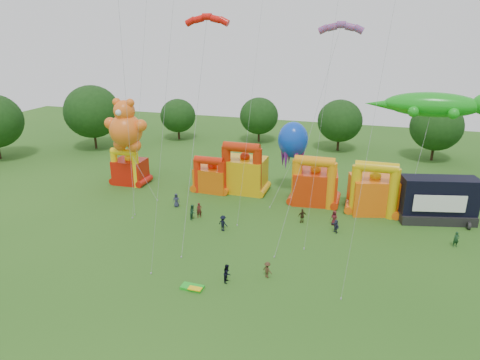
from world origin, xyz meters
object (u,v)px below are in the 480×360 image
(gecko_kite, at_px, (424,137))
(octopus_kite, at_px, (289,157))
(bouncy_castle_2, at_px, (244,172))
(bouncy_castle_0, at_px, (129,169))
(stage_trailer, at_px, (438,200))
(spectator_4, at_px, (302,216))
(teddy_bear_kite, at_px, (134,150))
(spectator_0, at_px, (176,200))

(gecko_kite, xyz_separation_m, octopus_kite, (-16.44, 0.98, -4.21))
(bouncy_castle_2, relative_size, octopus_kite, 0.74)
(bouncy_castle_0, xyz_separation_m, octopus_kite, (23.38, 2.31, 3.28))
(bouncy_castle_0, relative_size, stage_trailer, 0.62)
(octopus_kite, relative_size, spectator_4, 5.70)
(teddy_bear_kite, bearing_deg, spectator_4, -8.80)
(bouncy_castle_2, height_order, gecko_kite, gecko_kite)
(bouncy_castle_2, bearing_deg, octopus_kite, 4.77)
(bouncy_castle_0, height_order, gecko_kite, gecko_kite)
(teddy_bear_kite, bearing_deg, bouncy_castle_2, 16.30)
(bouncy_castle_0, height_order, teddy_bear_kite, teddy_bear_kite)
(gecko_kite, bearing_deg, stage_trailer, -45.28)
(spectator_4, bearing_deg, gecko_kite, 179.89)
(bouncy_castle_0, distance_m, stage_trailer, 42.05)
(octopus_kite, xyz_separation_m, spectator_4, (3.44, -8.58, -4.57))
(octopus_kite, distance_m, spectator_4, 10.31)
(gecko_kite, bearing_deg, spectator_4, -149.72)
(bouncy_castle_0, relative_size, spectator_4, 3.18)
(bouncy_castle_0, bearing_deg, bouncy_castle_2, 5.94)
(bouncy_castle_2, relative_size, spectator_4, 4.19)
(bouncy_castle_2, bearing_deg, spectator_4, -40.10)
(teddy_bear_kite, xyz_separation_m, spectator_4, (24.29, -3.76, -5.19))
(teddy_bear_kite, height_order, spectator_4, teddy_bear_kite)
(bouncy_castle_0, height_order, stage_trailer, bouncy_castle_0)
(bouncy_castle_2, relative_size, stage_trailer, 0.82)
(octopus_kite, height_order, spectator_4, octopus_kite)
(bouncy_castle_0, relative_size, teddy_bear_kite, 0.43)
(gecko_kite, relative_size, spectator_4, 8.38)
(stage_trailer, height_order, octopus_kite, octopus_kite)
(stage_trailer, bearing_deg, bouncy_castle_2, 173.75)
(bouncy_castle_0, distance_m, spectator_4, 27.57)
(bouncy_castle_2, xyz_separation_m, teddy_bear_kite, (-14.71, -4.30, 3.27))
(stage_trailer, distance_m, spectator_0, 32.10)
(bouncy_castle_2, distance_m, stage_trailer, 24.94)
(gecko_kite, height_order, octopus_kite, gecko_kite)
(bouncy_castle_0, bearing_deg, teddy_bear_kite, -44.74)
(teddy_bear_kite, bearing_deg, octopus_kite, 13.00)
(bouncy_castle_0, xyz_separation_m, stage_trailer, (42.03, -0.92, 0.47))
(spectator_4, bearing_deg, bouncy_castle_2, -70.50)
(teddy_bear_kite, relative_size, spectator_4, 7.34)
(bouncy_castle_0, xyz_separation_m, spectator_4, (26.82, -6.27, -1.28))
(teddy_bear_kite, relative_size, spectator_0, 7.20)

